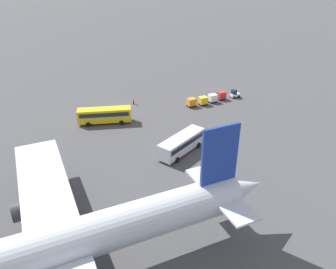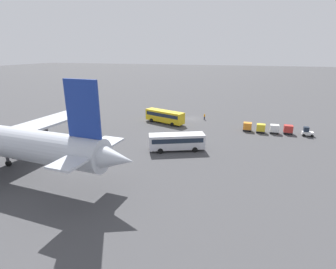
{
  "view_description": "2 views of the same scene",
  "coord_description": "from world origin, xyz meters",
  "px_view_note": "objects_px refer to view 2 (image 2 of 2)",
  "views": [
    {
      "loc": [
        23.92,
        69.31,
        30.73
      ],
      "look_at": [
        -0.49,
        23.58,
        3.41
      ],
      "focal_mm": 35.0,
      "sensor_mm": 36.0,
      "label": 1
    },
    {
      "loc": [
        -14.87,
        70.92,
        18.33
      ],
      "look_at": [
        -0.26,
        23.65,
        2.53
      ],
      "focal_mm": 28.0,
      "sensor_mm": 36.0,
      "label": 2
    }
  ],
  "objects_px": {
    "baggage_tug": "(307,132)",
    "cargo_cart_red": "(288,129)",
    "cargo_cart_orange": "(247,126)",
    "cargo_cart_yellow": "(261,128)",
    "shuttle_bus_near": "(165,116)",
    "shuttle_bus_far": "(177,141)",
    "worker_person": "(204,117)",
    "cargo_cart_white": "(274,128)"
  },
  "relations": [
    {
      "from": "cargo_cart_yellow",
      "to": "shuttle_bus_far",
      "type": "bearing_deg",
      "value": 46.81
    },
    {
      "from": "baggage_tug",
      "to": "worker_person",
      "type": "distance_m",
      "value": 25.84
    },
    {
      "from": "shuttle_bus_near",
      "to": "cargo_cart_orange",
      "type": "relative_size",
      "value": 5.55
    },
    {
      "from": "baggage_tug",
      "to": "cargo_cart_white",
      "type": "xyz_separation_m",
      "value": [
        6.92,
        0.12,
        0.25
      ]
    },
    {
      "from": "shuttle_bus_near",
      "to": "cargo_cart_orange",
      "type": "height_order",
      "value": "shuttle_bus_near"
    },
    {
      "from": "cargo_cart_orange",
      "to": "shuttle_bus_near",
      "type": "bearing_deg",
      "value": -2.81
    },
    {
      "from": "shuttle_bus_far",
      "to": "cargo_cart_white",
      "type": "bearing_deg",
      "value": -161.05
    },
    {
      "from": "worker_person",
      "to": "shuttle_bus_near",
      "type": "bearing_deg",
      "value": 35.79
    },
    {
      "from": "shuttle_bus_near",
      "to": "cargo_cart_white",
      "type": "relative_size",
      "value": 5.55
    },
    {
      "from": "worker_person",
      "to": "cargo_cart_white",
      "type": "distance_m",
      "value": 19.43
    },
    {
      "from": "shuttle_bus_near",
      "to": "worker_person",
      "type": "relative_size",
      "value": 6.57
    },
    {
      "from": "baggage_tug",
      "to": "cargo_cart_white",
      "type": "height_order",
      "value": "baggage_tug"
    },
    {
      "from": "baggage_tug",
      "to": "cargo_cart_red",
      "type": "bearing_deg",
      "value": -5.54
    },
    {
      "from": "baggage_tug",
      "to": "worker_person",
      "type": "bearing_deg",
      "value": -18.02
    },
    {
      "from": "shuttle_bus_far",
      "to": "worker_person",
      "type": "relative_size",
      "value": 6.24
    },
    {
      "from": "cargo_cart_orange",
      "to": "cargo_cart_yellow",
      "type": "bearing_deg",
      "value": 171.5
    },
    {
      "from": "cargo_cart_yellow",
      "to": "cargo_cart_orange",
      "type": "bearing_deg",
      "value": -8.5
    },
    {
      "from": "cargo_cart_white",
      "to": "worker_person",
      "type": "bearing_deg",
      "value": -24.39
    },
    {
      "from": "baggage_tug",
      "to": "cargo_cart_orange",
      "type": "distance_m",
      "value": 12.95
    },
    {
      "from": "cargo_cart_yellow",
      "to": "cargo_cart_orange",
      "type": "height_order",
      "value": "same"
    },
    {
      "from": "shuttle_bus_far",
      "to": "cargo_cart_orange",
      "type": "height_order",
      "value": "shuttle_bus_far"
    },
    {
      "from": "shuttle_bus_far",
      "to": "cargo_cart_yellow",
      "type": "relative_size",
      "value": 5.27
    },
    {
      "from": "shuttle_bus_near",
      "to": "worker_person",
      "type": "distance_m",
      "value": 11.74
    },
    {
      "from": "baggage_tug",
      "to": "cargo_cart_yellow",
      "type": "distance_m",
      "value": 9.94
    },
    {
      "from": "baggage_tug",
      "to": "cargo_cart_yellow",
      "type": "bearing_deg",
      "value": 2.2
    },
    {
      "from": "cargo_cart_yellow",
      "to": "cargo_cart_orange",
      "type": "distance_m",
      "value": 3.05
    },
    {
      "from": "worker_person",
      "to": "cargo_cart_yellow",
      "type": "height_order",
      "value": "cargo_cart_yellow"
    },
    {
      "from": "cargo_cart_red",
      "to": "cargo_cart_orange",
      "type": "bearing_deg",
      "value": 2.11
    },
    {
      "from": "shuttle_bus_near",
      "to": "cargo_cart_white",
      "type": "bearing_deg",
      "value": -162.26
    },
    {
      "from": "cargo_cart_orange",
      "to": "worker_person",
      "type": "bearing_deg",
      "value": -34.01
    },
    {
      "from": "shuttle_bus_far",
      "to": "baggage_tug",
      "type": "bearing_deg",
      "value": -169.53
    },
    {
      "from": "cargo_cart_orange",
      "to": "baggage_tug",
      "type": "bearing_deg",
      "value": 179.87
    },
    {
      "from": "baggage_tug",
      "to": "cargo_cart_red",
      "type": "relative_size",
      "value": 1.17
    },
    {
      "from": "shuttle_bus_near",
      "to": "shuttle_bus_far",
      "type": "xyz_separation_m",
      "value": [
        -8.35,
        18.33,
        -0.06
      ]
    },
    {
      "from": "baggage_tug",
      "to": "cargo_cart_red",
      "type": "xyz_separation_m",
      "value": [
        3.9,
        -0.36,
        0.25
      ]
    },
    {
      "from": "shuttle_bus_far",
      "to": "cargo_cart_white",
      "type": "height_order",
      "value": "shuttle_bus_far"
    },
    {
      "from": "shuttle_bus_near",
      "to": "shuttle_bus_far",
      "type": "height_order",
      "value": "shuttle_bus_near"
    },
    {
      "from": "cargo_cart_red",
      "to": "worker_person",
      "type": "bearing_deg",
      "value": -20.01
    },
    {
      "from": "cargo_cart_red",
      "to": "shuttle_bus_far",
      "type": "bearing_deg",
      "value": 38.91
    },
    {
      "from": "shuttle_bus_far",
      "to": "cargo_cart_orange",
      "type": "relative_size",
      "value": 5.27
    },
    {
      "from": "cargo_cart_red",
      "to": "cargo_cart_orange",
      "type": "distance_m",
      "value": 9.05
    },
    {
      "from": "worker_person",
      "to": "cargo_cart_orange",
      "type": "xyz_separation_m",
      "value": [
        -11.66,
        7.87,
        0.32
      ]
    }
  ]
}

